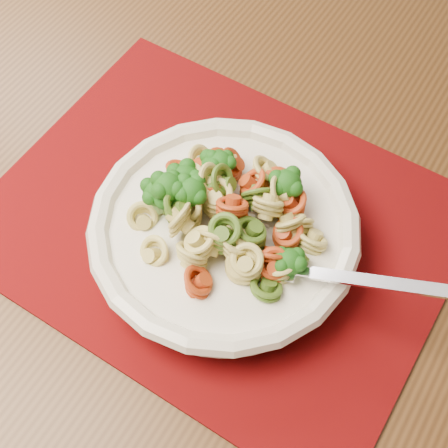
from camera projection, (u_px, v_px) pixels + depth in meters
The scene contains 5 objects.
dining_table at pixel (270, 221), 0.70m from camera, with size 1.53×0.99×0.74m.
placemat at pixel (219, 224), 0.59m from camera, with size 0.42×0.33×0.00m, color #5B0703.
pasta_bowl at pixel (224, 231), 0.55m from camera, with size 0.24×0.24×0.05m.
pasta_broccoli_heap at pixel (224, 220), 0.54m from camera, with size 0.21×0.21×0.06m, color #CABB64, non-canonical shape.
fork at pixel (282, 269), 0.52m from camera, with size 0.19×0.02×0.01m, color silver, non-canonical shape.
Camera 1 is at (0.81, -0.20, 1.25)m, focal length 50.00 mm.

